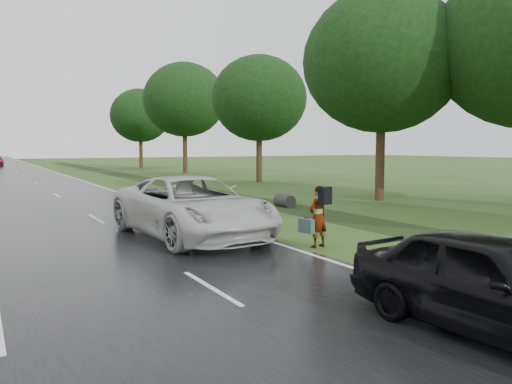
{
  "coord_description": "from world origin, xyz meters",
  "views": [
    {
      "loc": [
        -0.16,
        -8.22,
        2.63
      ],
      "look_at": [
        6.93,
        4.42,
        1.3
      ],
      "focal_mm": 35.0,
      "sensor_mm": 36.0,
      "label": 1
    }
  ],
  "objects": [
    {
      "name": "edge_stripe_east",
      "position": [
        6.75,
        45.0,
        0.04
      ],
      "size": [
        0.12,
        180.0,
        0.01
      ],
      "primitive_type": "cube",
      "color": "silver",
      "rests_on": "road"
    },
    {
      "name": "drainage_ditch",
      "position": [
        11.5,
        18.71,
        0.04
      ],
      "size": [
        2.2,
        120.0,
        0.56
      ],
      "color": "black",
      "rests_on": "ground"
    },
    {
      "name": "tree_east_b",
      "position": [
        17.0,
        10.0,
        6.68
      ],
      "size": [
        7.6,
        7.6,
        10.11
      ],
      "color": "#372116",
      "rests_on": "ground"
    },
    {
      "name": "tree_east_c",
      "position": [
        18.2,
        24.0,
        6.14
      ],
      "size": [
        7.0,
        7.0,
        9.29
      ],
      "color": "#372116",
      "rests_on": "ground"
    },
    {
      "name": "tree_east_d",
      "position": [
        17.8,
        38.0,
        7.15
      ],
      "size": [
        8.0,
        8.0,
        10.76
      ],
      "color": "#372116",
      "rests_on": "ground"
    },
    {
      "name": "tree_east_f",
      "position": [
        17.5,
        52.0,
        6.37
      ],
      "size": [
        7.2,
        7.2,
        9.62
      ],
      "color": "#372116",
      "rests_on": "ground"
    },
    {
      "name": "pedestrian",
      "position": [
        7.53,
        2.18,
        0.83
      ],
      "size": [
        0.79,
        0.61,
        1.61
      ],
      "rotation": [
        0.0,
        0.0,
        3.33
      ],
      "color": "#A5998C",
      "rests_on": "ground"
    },
    {
      "name": "white_pickup",
      "position": [
        5.16,
        5.0,
        0.91
      ],
      "size": [
        3.3,
        6.44,
        1.74
      ],
      "primitive_type": "imported",
      "rotation": [
        0.0,
        0.0,
        0.07
      ],
      "color": "silver",
      "rests_on": "road"
    },
    {
      "name": "dark_sedan",
      "position": [
        5.95,
        -3.99,
        0.76
      ],
      "size": [
        1.98,
        4.32,
        1.44
      ],
      "primitive_type": "imported",
      "rotation": [
        0.0,
        0.0,
        0.07
      ],
      "color": "black",
      "rests_on": "road"
    }
  ]
}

